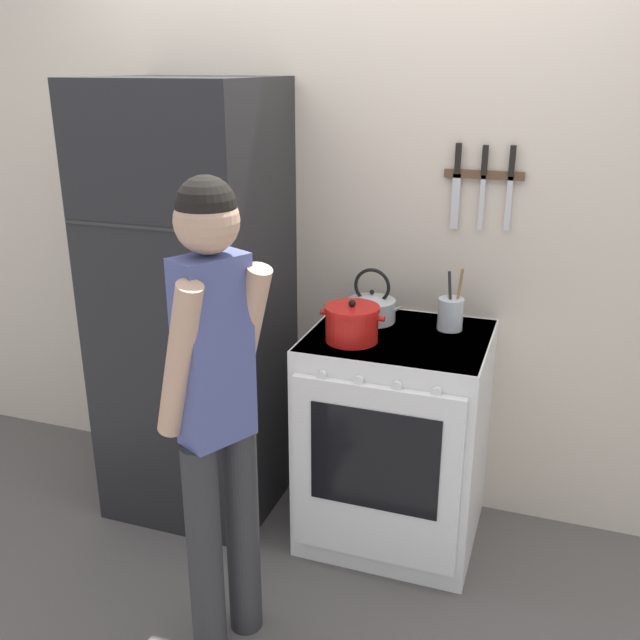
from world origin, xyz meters
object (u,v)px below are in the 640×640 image
at_px(tea_kettle, 372,306).
at_px(utensil_jar, 451,313).
at_px(dutch_oven_pot, 352,323).
at_px(refrigerator, 194,306).
at_px(stove_range, 394,438).
at_px(person, 216,400).

bearing_deg(tea_kettle, utensil_jar, 1.11).
relative_size(dutch_oven_pot, tea_kettle, 1.04).
bearing_deg(dutch_oven_pot, tea_kettle, 87.03).
distance_m(refrigerator, stove_range, 1.01).
relative_size(stove_range, utensil_jar, 3.54).
relative_size(dutch_oven_pot, person, 0.16).
bearing_deg(tea_kettle, person, -105.46).
bearing_deg(refrigerator, tea_kettle, 10.61).
distance_m(stove_range, utensil_jar, 0.57).
distance_m(stove_range, dutch_oven_pot, 0.55).
distance_m(utensil_jar, person, 1.08).
bearing_deg(utensil_jar, dutch_oven_pot, -143.09).
distance_m(refrigerator, dutch_oven_pot, 0.75).
relative_size(tea_kettle, person, 0.15).
height_order(dutch_oven_pot, tea_kettle, tea_kettle).
height_order(refrigerator, person, refrigerator).
xyz_separation_m(stove_range, dutch_oven_pot, (-0.16, -0.10, 0.52)).
xyz_separation_m(dutch_oven_pot, utensil_jar, (0.33, 0.25, -0.00)).
bearing_deg(refrigerator, stove_range, -0.50).
distance_m(tea_kettle, utensil_jar, 0.32).
bearing_deg(utensil_jar, person, -122.06).
bearing_deg(person, utensil_jar, -5.27).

